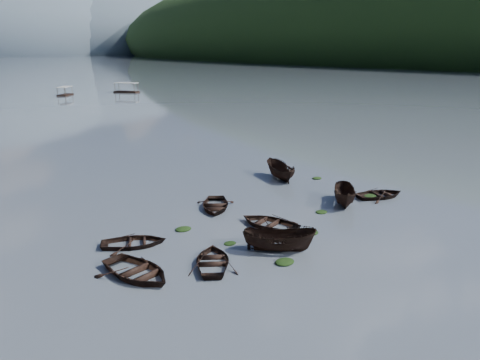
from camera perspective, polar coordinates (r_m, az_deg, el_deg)
ground_plane at (r=28.89m, az=14.83°, el=-9.02°), size 2400.00×2400.00×0.00m
right_hill_far at (r=535.91m, az=27.15°, el=12.93°), size 520.00×1200.00×190.00m
haze_mtn_d at (r=977.19m, az=-17.63°, el=14.48°), size 520.00×520.00×220.00m
rowboat_0 at (r=26.38m, az=-12.44°, el=-11.35°), size 4.27×5.30×0.97m
rowboat_1 at (r=27.08m, az=-3.29°, el=-10.23°), size 4.65×4.95×0.84m
rowboat_2 at (r=28.81m, az=4.77°, el=-8.58°), size 4.40×4.23×1.72m
rowboat_3 at (r=32.52m, az=3.57°, el=-5.62°), size 4.25×5.05×0.90m
rowboat_4 at (r=40.28m, az=16.70°, el=-2.00°), size 4.86×4.11×0.86m
rowboat_5 at (r=37.85m, az=12.62°, el=-2.85°), size 4.31×4.24×1.70m
rowboat_6 at (r=30.15m, az=-12.79°, el=-7.80°), size 4.84×4.32×0.83m
rowboat_7 at (r=35.98m, az=-3.06°, el=-3.46°), size 4.97×5.24×0.88m
rowboat_8 at (r=44.08m, az=4.86°, el=0.16°), size 3.07×4.93×1.78m
weed_clump_0 at (r=27.31m, az=5.47°, el=-10.04°), size 1.19×0.97×0.26m
weed_clump_1 at (r=29.45m, az=6.29°, el=-8.07°), size 1.08×0.86×0.24m
weed_clump_2 at (r=31.56m, az=8.59°, el=-6.47°), size 1.14×0.91×0.25m
weed_clump_3 at (r=35.55m, az=9.89°, el=-3.93°), size 0.94×0.79×0.21m
weed_clump_4 at (r=40.01m, az=15.59°, el=-2.03°), size 1.28×1.01×0.26m
weed_clump_5 at (r=32.04m, az=-6.92°, el=-6.05°), size 1.13×0.91×0.24m
weed_clump_6 at (r=29.66m, az=-1.25°, el=-7.78°), size 0.82×0.68×0.17m
weed_clump_7 at (r=44.53m, az=9.36°, el=0.16°), size 0.98×0.79×0.21m
pontoon_centre at (r=129.54m, az=-20.52°, el=9.63°), size 5.34×5.76×2.13m
pontoon_right at (r=133.27m, az=-13.64°, el=10.32°), size 6.20×6.87×2.52m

